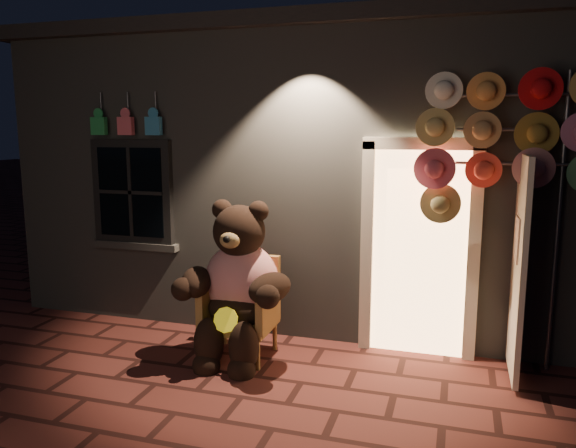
% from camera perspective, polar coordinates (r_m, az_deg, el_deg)
% --- Properties ---
extents(ground, '(60.00, 60.00, 0.00)m').
position_cam_1_polar(ground, '(5.05, -4.79, -17.11)').
color(ground, '#5A2722').
rests_on(ground, ground).
extents(shop_building, '(7.30, 5.95, 3.51)m').
position_cam_1_polar(shop_building, '(8.36, 5.29, 5.97)').
color(shop_building, slate).
rests_on(shop_building, ground).
extents(wicker_armchair, '(0.69, 0.62, 1.00)m').
position_cam_1_polar(wicker_armchair, '(5.75, -4.60, -8.34)').
color(wicker_armchair, '#AB7B42').
rests_on(wicker_armchair, ground).
extents(teddy_bear, '(1.21, 0.93, 1.67)m').
position_cam_1_polar(teddy_bear, '(5.57, -5.12, -6.27)').
color(teddy_bear, red).
rests_on(teddy_bear, ground).
extents(hat_rack, '(1.58, 0.22, 2.80)m').
position_cam_1_polar(hat_rack, '(5.47, 21.31, 8.13)').
color(hat_rack, '#59595E').
rests_on(hat_rack, ground).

